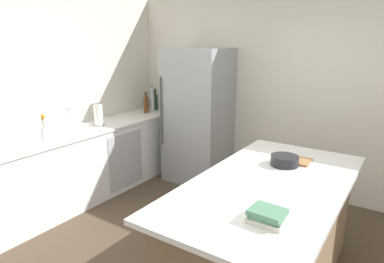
{
  "coord_description": "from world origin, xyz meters",
  "views": [
    {
      "loc": [
        1.31,
        -2.08,
        1.98
      ],
      "look_at": [
        -0.72,
        0.94,
        1.0
      ],
      "focal_mm": 31.48,
      "sensor_mm": 36.0,
      "label": 1
    }
  ],
  "objects_px": {
    "sink_faucet": "(69,119)",
    "soda_bottle": "(152,101)",
    "whiskey_bottle": "(146,104)",
    "kitchen_island": "(267,233)",
    "flower_vase": "(44,131)",
    "cookbook_stack": "(267,216)",
    "mixing_bowl": "(285,161)",
    "cutting_board": "(292,160)",
    "refrigerator": "(198,116)",
    "syrup_bottle": "(146,106)",
    "paper_towel_roll": "(98,116)",
    "wine_bottle": "(155,101)"
  },
  "relations": [
    {
      "from": "whiskey_bottle",
      "to": "cookbook_stack",
      "type": "height_order",
      "value": "whiskey_bottle"
    },
    {
      "from": "mixing_bowl",
      "to": "cutting_board",
      "type": "bearing_deg",
      "value": 83.73
    },
    {
      "from": "syrup_bottle",
      "to": "cutting_board",
      "type": "height_order",
      "value": "syrup_bottle"
    },
    {
      "from": "sink_faucet",
      "to": "whiskey_bottle",
      "type": "height_order",
      "value": "whiskey_bottle"
    },
    {
      "from": "cutting_board",
      "to": "sink_faucet",
      "type": "bearing_deg",
      "value": -169.81
    },
    {
      "from": "kitchen_island",
      "to": "cookbook_stack",
      "type": "distance_m",
      "value": 0.8
    },
    {
      "from": "paper_towel_roll",
      "to": "cutting_board",
      "type": "bearing_deg",
      "value": 1.89
    },
    {
      "from": "refrigerator",
      "to": "syrup_bottle",
      "type": "xyz_separation_m",
      "value": [
        -0.87,
        -0.13,
        0.08
      ]
    },
    {
      "from": "soda_bottle",
      "to": "whiskey_bottle",
      "type": "bearing_deg",
      "value": -114.82
    },
    {
      "from": "sink_faucet",
      "to": "syrup_bottle",
      "type": "relative_size",
      "value": 1.1
    },
    {
      "from": "whiskey_bottle",
      "to": "cutting_board",
      "type": "bearing_deg",
      "value": -20.11
    },
    {
      "from": "soda_bottle",
      "to": "mixing_bowl",
      "type": "distance_m",
      "value": 2.82
    },
    {
      "from": "whiskey_bottle",
      "to": "cookbook_stack",
      "type": "distance_m",
      "value": 3.53
    },
    {
      "from": "cookbook_stack",
      "to": "whiskey_bottle",
      "type": "bearing_deg",
      "value": 143.16
    },
    {
      "from": "refrigerator",
      "to": "cutting_board",
      "type": "bearing_deg",
      "value": -30.83
    },
    {
      "from": "sink_faucet",
      "to": "cutting_board",
      "type": "bearing_deg",
      "value": 10.19
    },
    {
      "from": "flower_vase",
      "to": "whiskey_bottle",
      "type": "height_order",
      "value": "whiskey_bottle"
    },
    {
      "from": "refrigerator",
      "to": "syrup_bottle",
      "type": "distance_m",
      "value": 0.88
    },
    {
      "from": "refrigerator",
      "to": "paper_towel_roll",
      "type": "relative_size",
      "value": 6.06
    },
    {
      "from": "soda_bottle",
      "to": "paper_towel_roll",
      "type": "bearing_deg",
      "value": -87.19
    },
    {
      "from": "soda_bottle",
      "to": "mixing_bowl",
      "type": "relative_size",
      "value": 1.61
    },
    {
      "from": "kitchen_island",
      "to": "cutting_board",
      "type": "height_order",
      "value": "cutting_board"
    },
    {
      "from": "wine_bottle",
      "to": "soda_bottle",
      "type": "bearing_deg",
      "value": -85.47
    },
    {
      "from": "syrup_bottle",
      "to": "cookbook_stack",
      "type": "distance_m",
      "value": 3.43
    },
    {
      "from": "kitchen_island",
      "to": "flower_vase",
      "type": "bearing_deg",
      "value": -173.91
    },
    {
      "from": "paper_towel_roll",
      "to": "syrup_bottle",
      "type": "xyz_separation_m",
      "value": [
        -0.03,
        0.95,
        -0.03
      ]
    },
    {
      "from": "cookbook_stack",
      "to": "cutting_board",
      "type": "distance_m",
      "value": 1.19
    },
    {
      "from": "whiskey_bottle",
      "to": "mixing_bowl",
      "type": "height_order",
      "value": "whiskey_bottle"
    },
    {
      "from": "sink_faucet",
      "to": "syrup_bottle",
      "type": "distance_m",
      "value": 1.34
    },
    {
      "from": "kitchen_island",
      "to": "cutting_board",
      "type": "bearing_deg",
      "value": 91.42
    },
    {
      "from": "cookbook_stack",
      "to": "cutting_board",
      "type": "relative_size",
      "value": 0.66
    },
    {
      "from": "kitchen_island",
      "to": "cookbook_stack",
      "type": "relative_size",
      "value": 9.44
    },
    {
      "from": "flower_vase",
      "to": "cutting_board",
      "type": "xyz_separation_m",
      "value": [
        2.52,
        0.85,
        -0.09
      ]
    },
    {
      "from": "refrigerator",
      "to": "kitchen_island",
      "type": "bearing_deg",
      "value": -43.07
    },
    {
      "from": "soda_bottle",
      "to": "cutting_board",
      "type": "distance_m",
      "value": 2.77
    },
    {
      "from": "soda_bottle",
      "to": "mixing_bowl",
      "type": "height_order",
      "value": "soda_bottle"
    },
    {
      "from": "sink_faucet",
      "to": "soda_bottle",
      "type": "bearing_deg",
      "value": 89.09
    },
    {
      "from": "refrigerator",
      "to": "wine_bottle",
      "type": "distance_m",
      "value": 0.92
    },
    {
      "from": "kitchen_island",
      "to": "syrup_bottle",
      "type": "relative_size",
      "value": 7.71
    },
    {
      "from": "sink_faucet",
      "to": "mixing_bowl",
      "type": "bearing_deg",
      "value": 6.87
    },
    {
      "from": "mixing_bowl",
      "to": "cutting_board",
      "type": "height_order",
      "value": "mixing_bowl"
    },
    {
      "from": "wine_bottle",
      "to": "cutting_board",
      "type": "height_order",
      "value": "wine_bottle"
    },
    {
      "from": "soda_bottle",
      "to": "syrup_bottle",
      "type": "distance_m",
      "value": 0.19
    },
    {
      "from": "soda_bottle",
      "to": "cutting_board",
      "type": "height_order",
      "value": "soda_bottle"
    },
    {
      "from": "kitchen_island",
      "to": "cutting_board",
      "type": "relative_size",
      "value": 6.2
    },
    {
      "from": "paper_towel_roll",
      "to": "mixing_bowl",
      "type": "bearing_deg",
      "value": -1.68
    },
    {
      "from": "paper_towel_roll",
      "to": "cutting_board",
      "type": "xyz_separation_m",
      "value": [
        2.51,
        0.08,
        -0.12
      ]
    },
    {
      "from": "paper_towel_roll",
      "to": "kitchen_island",
      "type": "bearing_deg",
      "value": -11.09
    },
    {
      "from": "paper_towel_roll",
      "to": "soda_bottle",
      "type": "relative_size",
      "value": 0.79
    },
    {
      "from": "kitchen_island",
      "to": "refrigerator",
      "type": "distance_m",
      "value": 2.35
    }
  ]
}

